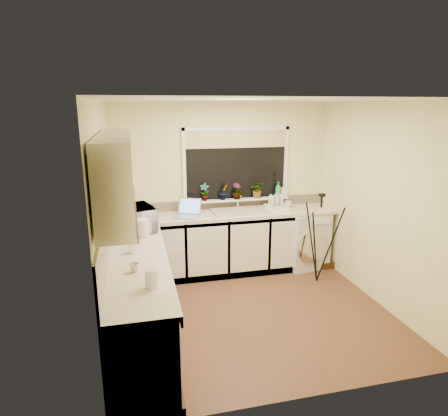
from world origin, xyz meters
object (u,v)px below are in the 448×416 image
washing_machine (303,239)px  steel_jar (133,248)px  tripod (319,238)px  glass_jug (152,278)px  cup_back (288,204)px  plant_d (258,190)px  soap_bottle_green (278,189)px  plant_c (237,191)px  dish_rack (276,207)px  kettle (142,229)px  plant_a (205,192)px  microwave (137,218)px  laptop (188,212)px  plant_b (224,192)px  cup_left (134,268)px  soap_bottle_clear (284,190)px

washing_machine → steel_jar: bearing=-160.8°
tripod → glass_jug: bearing=-130.2°
cup_back → glass_jug: bearing=-133.7°
plant_d → soap_bottle_green: bearing=-0.9°
plant_c → cup_back: 0.82m
dish_rack → plant_c: bearing=176.1°
kettle → plant_a: (0.93, 1.00, 0.18)m
tripod → plant_d: (-0.63, 0.82, 0.54)m
washing_machine → dish_rack: bearing=163.9°
microwave → soap_bottle_green: (2.11, 0.71, 0.12)m
kettle → cup_back: 2.37m
laptop → dish_rack: size_ratio=1.20×
washing_machine → kettle: kettle is taller
kettle → plant_b: (1.21, 1.01, 0.16)m
plant_d → microwave: bearing=-158.3°
tripod → soap_bottle_green: bearing=126.9°
dish_rack → plant_d: plant_d is taller
steel_jar → cup_left: size_ratio=1.21×
laptop → kettle: bearing=-105.1°
steel_jar → microwave: microwave is taller
washing_machine → plant_b: plant_b is taller
glass_jug → washing_machine: bearing=41.8°
steel_jar → microwave: 0.82m
cup_back → cup_left: (-2.30, -1.90, -0.01)m
tripod → cup_back: tripod is taller
glass_jug → plant_b: (1.18, 2.36, 0.18)m
washing_machine → dish_rack: size_ratio=2.38×
cup_back → plant_b: bearing=174.2°
steel_jar → soap_bottle_green: (2.18, 1.52, 0.21)m
steel_jar → plant_b: plant_b is taller
washing_machine → kettle: 2.60m
washing_machine → tripod: 0.62m
washing_machine → plant_a: bearing=163.7°
washing_machine → cup_back: 0.58m
dish_rack → laptop: bearing=-164.4°
glass_jug → plant_c: bearing=59.6°
tripod → soap_bottle_clear: (-0.22, 0.81, 0.52)m
laptop → soap_bottle_green: bearing=34.6°
soap_bottle_green → dish_rack: bearing=-115.7°
laptop → soap_bottle_clear: (1.51, 0.24, 0.18)m
laptop → kettle: size_ratio=2.09×
glass_jug → plant_a: plant_a is taller
steel_jar → microwave: (0.07, 0.81, 0.09)m
tripod → plant_b: bearing=161.5°
plant_a → dish_rack: bearing=-8.6°
dish_rack → soap_bottle_clear: size_ratio=1.86×
washing_machine → plant_b: bearing=161.5°
microwave → plant_a: size_ratio=2.07×
laptop → microwave: 0.84m
plant_c → tripod: bearing=-40.2°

